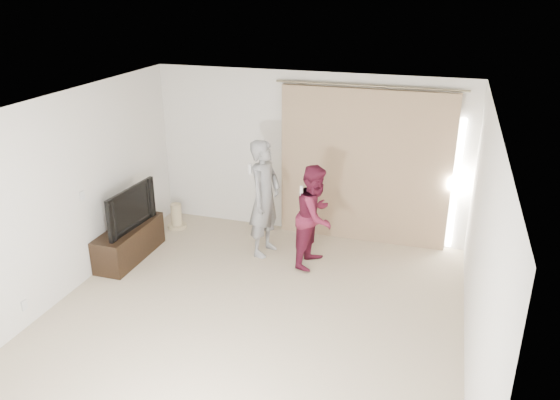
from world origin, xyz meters
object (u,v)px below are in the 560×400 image
(tv, at_px, (125,207))
(person_man, at_px, (265,198))
(tv_console, at_px, (129,242))
(person_woman, at_px, (315,216))

(tv, xyz_separation_m, person_man, (1.87, 0.76, 0.07))
(tv, height_order, person_man, person_man)
(tv_console, distance_m, tv, 0.56)
(person_man, xyz_separation_m, person_woman, (0.80, -0.12, -0.13))
(tv, relative_size, person_woman, 0.72)
(tv, xyz_separation_m, person_woman, (2.66, 0.64, -0.06))
(person_man, bearing_deg, tv_console, -157.80)
(tv, relative_size, person_man, 0.61)
(tv_console, bearing_deg, tv, 0.00)
(person_woman, bearing_deg, person_man, 171.53)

